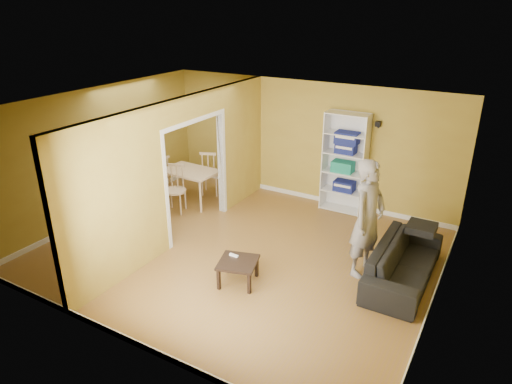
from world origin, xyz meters
TOP-DOWN VIEW (x-y plane):
  - room_shell at (0.00, 0.00)m, footprint 6.50×6.50m
  - partition at (-1.20, 0.00)m, footprint 0.22×5.50m
  - wall_speaker at (1.50, 2.69)m, footprint 0.10×0.10m
  - sofa at (2.70, 0.52)m, footprint 2.12×0.91m
  - person at (2.08, 0.42)m, footprint 0.95×0.81m
  - bookshelf at (0.94, 2.61)m, footprint 0.88×0.38m
  - paper_box_navy_a at (0.97, 2.56)m, footprint 0.42×0.27m
  - paper_box_teal at (0.90, 2.56)m, footprint 0.43×0.28m
  - paper_box_navy_b at (0.94, 2.56)m, footprint 0.40×0.26m
  - paper_box_navy_c at (0.95, 2.56)m, footprint 0.46×0.30m
  - coffee_table at (0.49, -0.86)m, footprint 0.58×0.58m
  - game_controller at (0.35, -0.77)m, footprint 0.15×0.04m
  - dining_table at (-2.08, 1.31)m, footprint 1.16×0.78m
  - chair_left at (-2.91, 1.25)m, footprint 0.50×0.50m
  - chair_near at (-2.04, 0.73)m, footprint 0.59×0.59m
  - chair_far at (-1.98, 1.91)m, footprint 0.62×0.62m

SIDE VIEW (x-z plane):
  - coffee_table at x=0.49m, z-range 0.14..0.52m
  - game_controller at x=0.35m, z-range 0.39..0.42m
  - sofa at x=2.70m, z-range 0.00..0.81m
  - chair_left at x=-2.91m, z-range 0.00..0.95m
  - chair_near at x=-2.04m, z-range 0.00..1.00m
  - chair_far at x=-1.98m, z-range 0.00..1.04m
  - paper_box_navy_a at x=0.97m, z-range 0.44..0.65m
  - dining_table at x=-2.08m, z-range 0.29..1.01m
  - paper_box_teal at x=0.90m, z-range 0.85..1.07m
  - bookshelf at x=0.94m, z-range 0.00..2.08m
  - person at x=2.08m, z-range 0.00..2.26m
  - room_shell at x=0.00m, z-range -1.95..4.55m
  - partition at x=-1.20m, z-range 0.00..2.60m
  - paper_box_navy_b at x=0.94m, z-range 1.26..1.46m
  - paper_box_navy_c at x=0.95m, z-range 1.49..1.73m
  - wall_speaker at x=1.50m, z-range 1.85..1.95m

